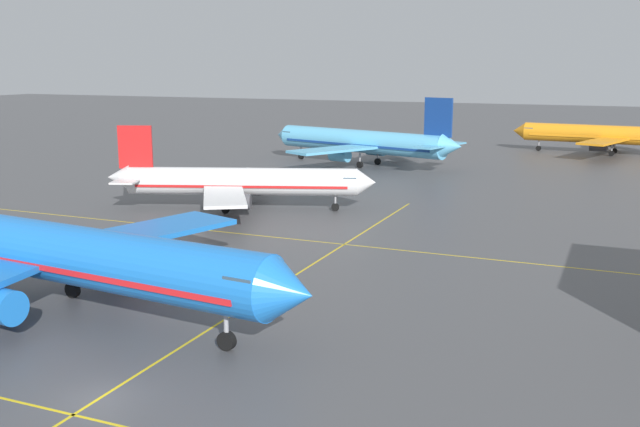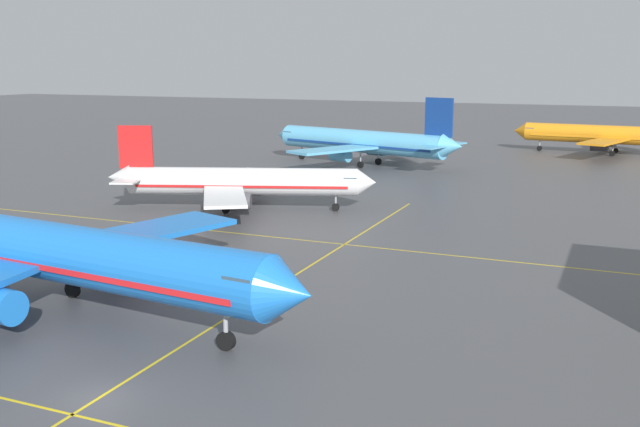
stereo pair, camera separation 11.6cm
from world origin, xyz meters
The scene contains 6 objects.
ground_plane centered at (0.00, 0.00, 0.00)m, with size 600.00×600.00×0.00m, color #4C4C4F.
airliner_front_gate centered at (-11.85, 9.91, 4.41)m, with size 41.59×35.70×12.92m.
airliner_second_row centered at (-17.99, 47.47, 3.49)m, with size 31.93×27.34×10.23m.
airliner_third_row centered at (-17.44, 90.27, 4.16)m, with size 38.59×32.91×12.20m.
airliner_far_left_stand centered at (21.36, 123.80, 3.83)m, with size 36.15×31.04×11.23m.
taxiway_markings centered at (0.00, 17.22, 0.00)m, with size 156.34×84.58×0.01m.
Camera 2 is at (24.93, -28.29, 17.55)m, focal length 40.59 mm.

